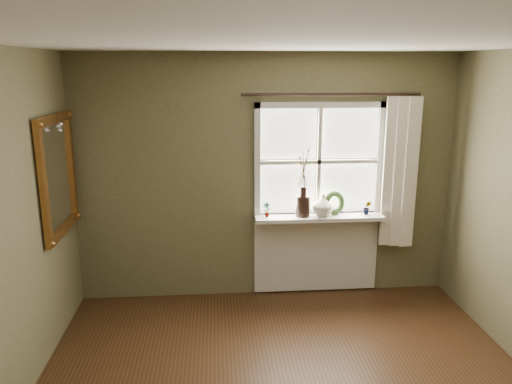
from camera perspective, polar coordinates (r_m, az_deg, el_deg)
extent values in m
plane|color=silver|center=(2.92, 6.08, 16.95)|extent=(4.50, 4.50, 0.00)
cube|color=brown|center=(5.32, 1.15, 1.64)|extent=(4.00, 0.10, 2.60)
cube|color=silver|center=(5.43, 7.01, -2.68)|extent=(1.36, 0.06, 0.06)
cube|color=silver|center=(5.21, 7.40, 9.83)|extent=(1.36, 0.06, 0.06)
cube|color=silver|center=(5.19, 0.15, 3.37)|extent=(0.06, 0.06, 1.24)
cube|color=silver|center=(5.46, 13.90, 3.48)|extent=(0.06, 0.06, 1.24)
cube|color=silver|center=(5.29, 7.20, 3.45)|extent=(1.24, 0.05, 0.04)
cube|color=silver|center=(5.29, 7.20, 3.45)|extent=(0.04, 0.05, 1.12)
cube|color=white|center=(5.21, 3.72, 6.65)|extent=(0.59, 0.01, 0.53)
cube|color=white|center=(5.34, 10.68, 6.63)|extent=(0.59, 0.01, 0.53)
cube|color=white|center=(5.32, 3.62, 0.34)|extent=(0.59, 0.01, 0.53)
cube|color=white|center=(5.45, 10.40, 0.47)|extent=(0.59, 0.01, 0.53)
cube|color=silver|center=(5.33, 7.22, -2.89)|extent=(1.36, 0.26, 0.04)
cube|color=silver|center=(5.58, 6.85, -6.88)|extent=(1.36, 0.04, 0.88)
cylinder|color=black|center=(5.26, 5.39, -1.58)|extent=(0.19, 0.19, 0.22)
imported|color=silver|center=(5.30, 7.66, -1.46)|extent=(0.24, 0.24, 0.23)
torus|color=#29441E|center=(5.37, 8.93, -1.51)|extent=(0.28, 0.21, 0.26)
imported|color=#29441E|center=(5.22, 1.22, -2.02)|extent=(0.09, 0.07, 0.16)
imported|color=#29441E|center=(5.43, 12.59, -1.75)|extent=(0.10, 0.09, 0.15)
cube|color=silver|center=(5.46, 16.02, 2.11)|extent=(0.36, 0.12, 1.59)
cylinder|color=black|center=(5.18, 8.66, 10.98)|extent=(1.84, 0.03, 0.03)
cube|color=white|center=(4.88, -21.75, 1.78)|extent=(0.02, 0.76, 0.94)
cube|color=#97602C|center=(4.80, -22.19, 7.73)|extent=(0.05, 0.92, 0.08)
cube|color=#97602C|center=(5.00, -21.10, -3.93)|extent=(0.05, 0.92, 0.08)
cube|color=#97602C|center=(4.49, -23.14, 0.62)|extent=(0.05, 0.08, 0.94)
cube|color=#97602C|center=(5.27, -20.35, 2.77)|extent=(0.05, 0.08, 0.94)
sphere|color=silver|center=(4.77, -21.65, 7.01)|extent=(0.04, 0.04, 0.04)
sphere|color=silver|center=(4.80, -21.51, 6.58)|extent=(0.04, 0.04, 0.04)
sphere|color=silver|center=(4.82, -21.46, 7.22)|extent=(0.04, 0.04, 0.04)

